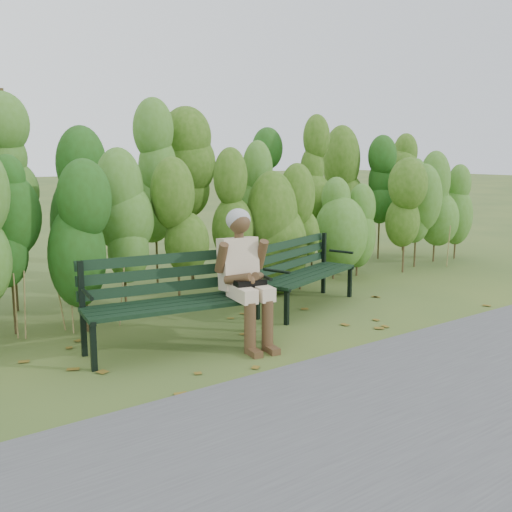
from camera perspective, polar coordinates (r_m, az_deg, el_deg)
ground at (r=6.44m, az=1.85°, el=-7.02°), size 80.00×80.00×0.00m
footpath at (r=5.00m, az=17.99°, el=-12.60°), size 60.00×2.50×0.01m
hedge_band at (r=7.73m, az=-6.66°, el=5.28°), size 11.04×1.67×2.42m
leaf_litter at (r=6.29m, az=2.82°, el=-7.44°), size 5.71×2.03×0.01m
bench_left at (r=5.82m, az=-7.67°, el=-3.56°), size 1.87×0.87×0.90m
bench_right at (r=7.29m, az=4.32°, el=-1.14°), size 1.71×1.03×0.81m
seated_woman at (r=5.85m, az=-1.13°, el=-1.23°), size 0.55×0.81×1.33m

